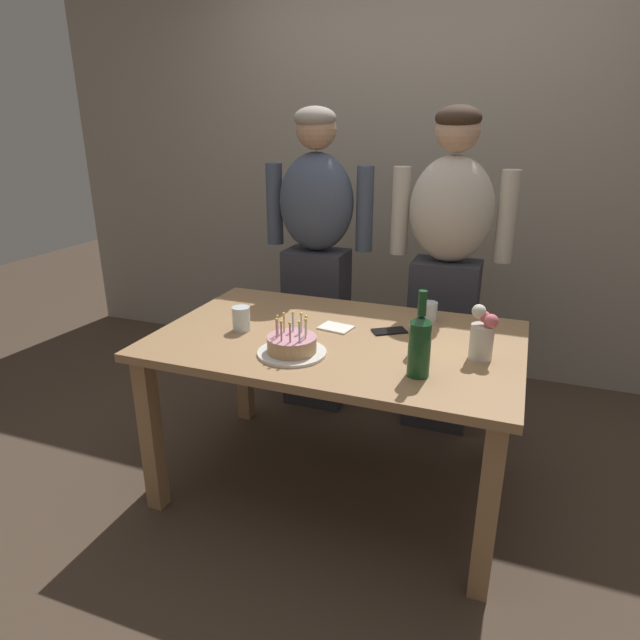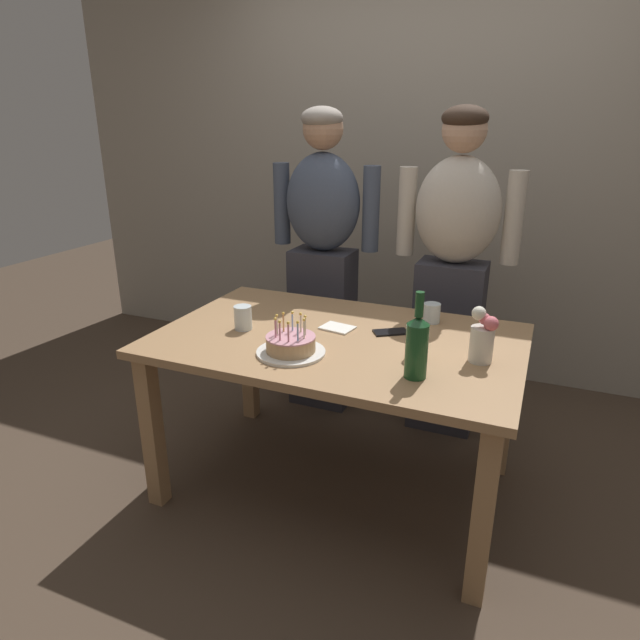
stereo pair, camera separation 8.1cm
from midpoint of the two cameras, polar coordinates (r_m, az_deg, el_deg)
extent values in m
plane|color=#47382B|center=(2.66, 2.60, -16.73)|extent=(10.00, 10.00, 0.00)
cube|color=#9E9384|center=(3.64, 11.82, 15.08)|extent=(5.20, 0.10, 2.60)
cube|color=#A37A51|center=(2.30, 2.88, -2.15)|extent=(1.50, 0.96, 0.03)
cube|color=#A37A51|center=(2.46, -16.15, -11.09)|extent=(0.07, 0.07, 0.70)
cube|color=#A37A51|center=(2.02, 17.75, -18.93)|extent=(0.07, 0.07, 0.70)
cube|color=#A37A51|center=(3.05, -6.62, -4.01)|extent=(0.07, 0.07, 0.70)
cube|color=#A37A51|center=(2.71, 19.63, -8.38)|extent=(0.07, 0.07, 0.70)
cylinder|color=white|center=(2.12, -1.96, -3.37)|extent=(0.27, 0.27, 0.01)
cylinder|color=tan|center=(2.11, -1.97, -2.53)|extent=(0.19, 0.19, 0.06)
cylinder|color=#D18E9E|center=(2.10, -1.98, -1.76)|extent=(0.19, 0.19, 0.01)
cylinder|color=beige|center=(2.06, -0.54, -1.04)|extent=(0.01, 0.01, 0.07)
sphere|color=#F9C64C|center=(2.05, -0.55, 0.03)|extent=(0.01, 0.01, 0.01)
cylinder|color=beige|center=(2.10, -0.45, -0.69)|extent=(0.01, 0.01, 0.07)
sphere|color=#F9C64C|center=(2.08, -0.46, 0.36)|extent=(0.01, 0.01, 0.01)
cylinder|color=beige|center=(2.13, -0.94, -0.40)|extent=(0.01, 0.01, 0.07)
sphere|color=#F9C64C|center=(2.11, -0.95, 0.64)|extent=(0.01, 0.01, 0.01)
cylinder|color=#93B7DB|center=(2.14, -1.81, -0.27)|extent=(0.01, 0.01, 0.07)
sphere|color=#F9C64C|center=(2.13, -1.82, 0.76)|extent=(0.01, 0.01, 0.01)
cylinder|color=#EAB266|center=(2.13, -2.75, -0.35)|extent=(0.01, 0.01, 0.07)
sphere|color=#F9C64C|center=(2.12, -2.77, 0.69)|extent=(0.01, 0.01, 0.01)
cylinder|color=beige|center=(2.11, -3.41, -0.60)|extent=(0.01, 0.01, 0.07)
sphere|color=#F9C64C|center=(2.10, -3.43, 0.45)|extent=(0.01, 0.01, 0.01)
cylinder|color=pink|center=(2.08, -3.55, -0.95)|extent=(0.01, 0.01, 0.07)
sphere|color=#F9C64C|center=(2.06, -3.57, 0.12)|extent=(0.01, 0.01, 0.01)
cylinder|color=pink|center=(2.05, -3.09, -1.25)|extent=(0.01, 0.01, 0.07)
sphere|color=#F9C64C|center=(2.03, -3.11, -0.18)|extent=(0.01, 0.01, 0.01)
cylinder|color=pink|center=(2.03, -2.18, -1.39)|extent=(0.01, 0.01, 0.07)
sphere|color=#F9C64C|center=(2.02, -2.20, -0.31)|extent=(0.01, 0.01, 0.01)
cylinder|color=#93B7DB|center=(2.04, -1.20, -1.31)|extent=(0.01, 0.01, 0.07)
sphere|color=#F9C64C|center=(2.02, -1.21, -0.23)|extent=(0.01, 0.01, 0.01)
cylinder|color=silver|center=(2.50, 12.47, 0.72)|extent=(0.08, 0.08, 0.09)
cylinder|color=silver|center=(2.11, 11.20, -2.74)|extent=(0.08, 0.08, 0.09)
cylinder|color=silver|center=(2.37, -7.06, 0.24)|extent=(0.08, 0.08, 0.10)
cylinder|color=#194723|center=(1.93, 11.19, -3.20)|extent=(0.08, 0.08, 0.20)
cone|color=#194723|center=(1.89, 11.42, -0.05)|extent=(0.08, 0.08, 0.03)
cylinder|color=#194723|center=(1.88, 11.54, 1.60)|extent=(0.03, 0.03, 0.09)
cube|color=black|center=(2.35, 8.35, -1.25)|extent=(0.16, 0.14, 0.01)
cube|color=white|center=(2.38, 2.80, -0.83)|extent=(0.15, 0.13, 0.01)
cylinder|color=silver|center=(2.13, 17.50, -2.46)|extent=(0.09, 0.09, 0.14)
sphere|color=#DB6670|center=(2.09, 18.44, -0.37)|extent=(0.05, 0.05, 0.05)
sphere|color=#DB6670|center=(2.10, 17.81, 0.11)|extent=(0.04, 0.04, 0.04)
sphere|color=silver|center=(2.09, 17.29, 0.66)|extent=(0.05, 0.05, 0.05)
cube|color=#33333D|center=(3.16, 1.01, -0.88)|extent=(0.34, 0.23, 0.92)
ellipsoid|color=#424C60|center=(2.98, 1.10, 12.15)|extent=(0.41, 0.27, 0.52)
sphere|color=tan|center=(2.95, 1.15, 19.28)|extent=(0.21, 0.21, 0.21)
ellipsoid|color=gray|center=(2.94, 1.04, 20.30)|extent=(0.21, 0.21, 0.12)
cylinder|color=#424C60|center=(2.93, 6.14, 11.38)|extent=(0.09, 0.09, 0.44)
cylinder|color=#424C60|center=(3.12, -3.23, 11.98)|extent=(0.09, 0.09, 0.44)
cube|color=#33333D|center=(2.99, 13.74, -2.76)|extent=(0.34, 0.23, 0.92)
ellipsoid|color=beige|center=(2.80, 14.97, 10.97)|extent=(0.41, 0.27, 0.52)
sphere|color=tan|center=(2.77, 15.68, 18.54)|extent=(0.21, 0.21, 0.21)
ellipsoid|color=#38281E|center=(2.75, 15.74, 19.62)|extent=(0.21, 0.21, 0.12)
cylinder|color=beige|center=(2.81, 20.32, 9.90)|extent=(0.09, 0.09, 0.44)
cylinder|color=beige|center=(2.88, 9.82, 11.06)|extent=(0.09, 0.09, 0.44)
camera|label=1|loc=(0.04, -88.95, 0.39)|focal=30.73mm
camera|label=2|loc=(0.04, 91.05, -0.39)|focal=30.73mm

